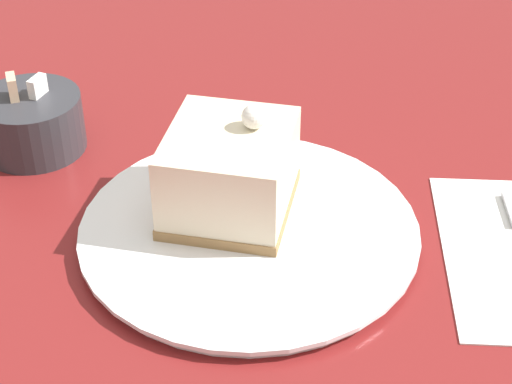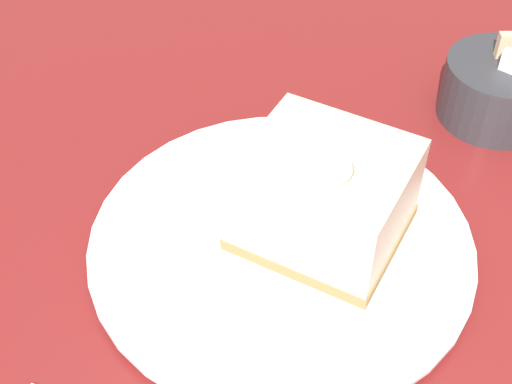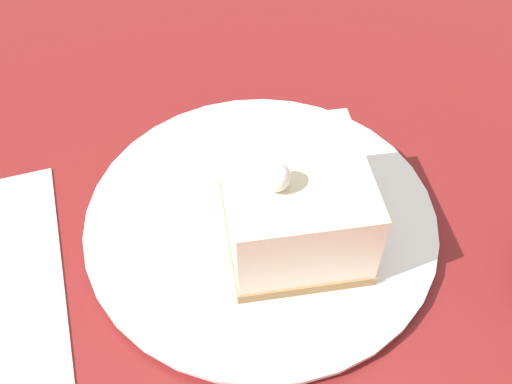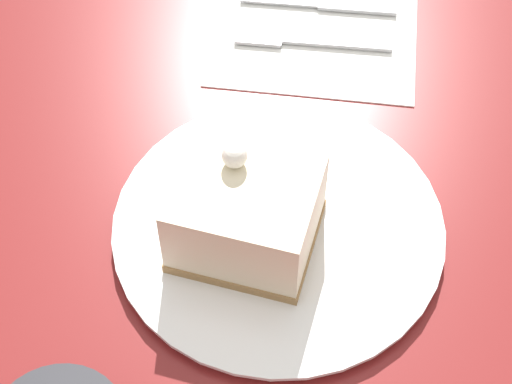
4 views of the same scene
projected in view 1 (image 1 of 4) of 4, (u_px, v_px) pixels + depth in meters
name	position (u px, v px, depth m)	size (l,w,h in m)	color
ground_plane	(264.00, 238.00, 0.70)	(4.00, 4.00, 0.00)	maroon
plate	(249.00, 231.00, 0.69)	(0.28, 0.28, 0.01)	white
cake_slice	(230.00, 172.00, 0.69)	(0.12, 0.13, 0.09)	#9E7547
sugar_bowl	(32.00, 122.00, 0.79)	(0.10, 0.10, 0.08)	#333338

